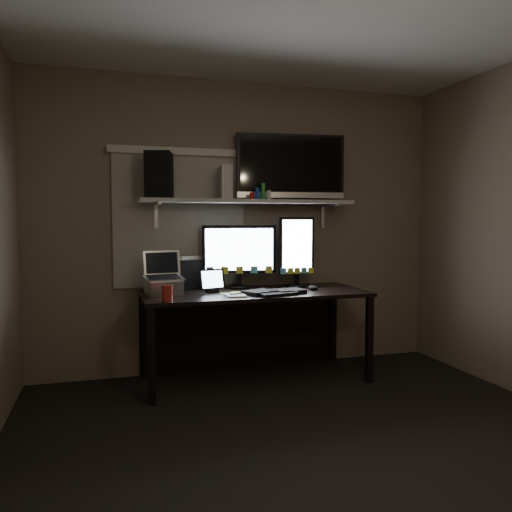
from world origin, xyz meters
name	(u,v)px	position (x,y,z in m)	size (l,w,h in m)	color
floor	(329,458)	(0.00, 0.00, 0.00)	(3.60, 3.60, 0.00)	black
back_wall	(243,227)	(0.00, 1.80, 1.25)	(3.60, 3.60, 0.00)	#756254
window_blinds	(180,221)	(-0.55, 1.79, 1.30)	(1.10, 0.02, 1.10)	#BBB4A8
desk	(251,310)	(0.00, 1.55, 0.55)	(1.80, 0.75, 0.73)	black
wall_shelf	(248,202)	(0.00, 1.62, 1.46)	(1.80, 0.35, 0.03)	#AEAFAA
monitor_landscape	(239,256)	(-0.07, 1.65, 1.01)	(0.63, 0.07, 0.55)	black
monitor_portrait	(297,252)	(0.42, 1.58, 1.04)	(0.31, 0.06, 0.62)	black
keyboard	(274,292)	(0.11, 1.27, 0.74)	(0.49, 0.19, 0.03)	black
mouse	(313,288)	(0.49, 1.37, 0.75)	(0.07, 0.10, 0.04)	black
notepad	(235,295)	(-0.21, 1.24, 0.74)	(0.14, 0.20, 0.01)	white
tablet	(212,281)	(-0.34, 1.47, 0.82)	(0.22, 0.09, 0.19)	black
file_sorter	(188,274)	(-0.50, 1.70, 0.86)	(0.21, 0.10, 0.27)	black
laptop	(163,274)	(-0.73, 1.46, 0.89)	(0.29, 0.24, 0.33)	silver
cup	(167,294)	(-0.74, 1.11, 0.79)	(0.08, 0.08, 0.12)	maroon
sticky_notes	(237,293)	(-0.17, 1.36, 0.73)	(0.26, 0.19, 0.00)	yellow
tv	(291,168)	(0.39, 1.65, 1.76)	(0.94, 0.17, 0.56)	black
game_console	(225,183)	(-0.20, 1.62, 1.62)	(0.07, 0.23, 0.27)	beige
speaker	(159,175)	(-0.74, 1.62, 1.66)	(0.20, 0.24, 0.37)	black
bottles	(260,192)	(0.09, 1.56, 1.55)	(0.21, 0.05, 0.13)	#A50F0C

